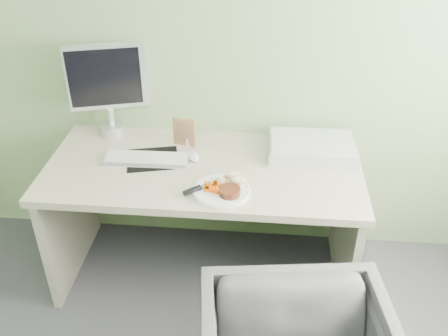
# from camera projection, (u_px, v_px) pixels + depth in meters

# --- Properties ---
(wall_back) EXTENTS (3.50, 0.00, 3.50)m
(wall_back) POSITION_uv_depth(u_px,v_px,m) (210.00, 22.00, 2.51)
(wall_back) COLOR gray
(wall_back) RESTS_ON floor
(desk) EXTENTS (1.60, 0.75, 0.73)m
(desk) POSITION_uv_depth(u_px,v_px,m) (204.00, 195.00, 2.62)
(desk) COLOR #BDB19E
(desk) RESTS_ON floor
(plate) EXTENTS (0.27, 0.27, 0.01)m
(plate) POSITION_uv_depth(u_px,v_px,m) (222.00, 191.00, 2.33)
(plate) COLOR white
(plate) RESTS_ON desk
(steak) EXTENTS (0.11, 0.11, 0.03)m
(steak) POSITION_uv_depth(u_px,v_px,m) (230.00, 192.00, 2.29)
(steak) COLOR black
(steak) RESTS_ON plate
(potato_pile) EXTENTS (0.14, 0.12, 0.07)m
(potato_pile) POSITION_uv_depth(u_px,v_px,m) (231.00, 177.00, 2.36)
(potato_pile) COLOR #A98152
(potato_pile) RESTS_ON plate
(carrot_heap) EXTENTS (0.09, 0.08, 0.05)m
(carrot_heap) POSITION_uv_depth(u_px,v_px,m) (211.00, 186.00, 2.31)
(carrot_heap) COLOR #DE5204
(carrot_heap) RESTS_ON plate
(steak_knife) EXTENTS (0.20, 0.17, 0.02)m
(steak_knife) POSITION_uv_depth(u_px,v_px,m) (199.00, 188.00, 2.32)
(steak_knife) COLOR silver
(steak_knife) RESTS_ON plate
(mousepad) EXTENTS (0.31, 0.28, 0.00)m
(mousepad) POSITION_uv_depth(u_px,v_px,m) (153.00, 159.00, 2.58)
(mousepad) COLOR black
(mousepad) RESTS_ON desk
(keyboard) EXTENTS (0.43, 0.13, 0.02)m
(keyboard) POSITION_uv_depth(u_px,v_px,m) (147.00, 159.00, 2.56)
(keyboard) COLOR white
(keyboard) RESTS_ON desk
(computer_mouse) EXTENTS (0.09, 0.11, 0.03)m
(computer_mouse) POSITION_uv_depth(u_px,v_px,m) (193.00, 157.00, 2.57)
(computer_mouse) COLOR white
(computer_mouse) RESTS_ON desk
(photo_frame) EXTENTS (0.13, 0.05, 0.16)m
(photo_frame) POSITION_uv_depth(u_px,v_px,m) (184.00, 132.00, 2.66)
(photo_frame) COLOR #986A46
(photo_frame) RESTS_ON desk
(eyedrop_bottle) EXTENTS (0.02, 0.02, 0.06)m
(eyedrop_bottle) POSITION_uv_depth(u_px,v_px,m) (188.00, 141.00, 2.69)
(eyedrop_bottle) COLOR white
(eyedrop_bottle) RESTS_ON desk
(scanner) EXTENTS (0.45, 0.31, 0.07)m
(scanner) POSITION_uv_depth(u_px,v_px,m) (311.00, 148.00, 2.61)
(scanner) COLOR #ACAFB3
(scanner) RESTS_ON desk
(monitor) EXTENTS (0.42, 0.17, 0.51)m
(monitor) POSITION_uv_depth(u_px,v_px,m) (108.00, 84.00, 2.67)
(monitor) COLOR silver
(monitor) RESTS_ON desk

